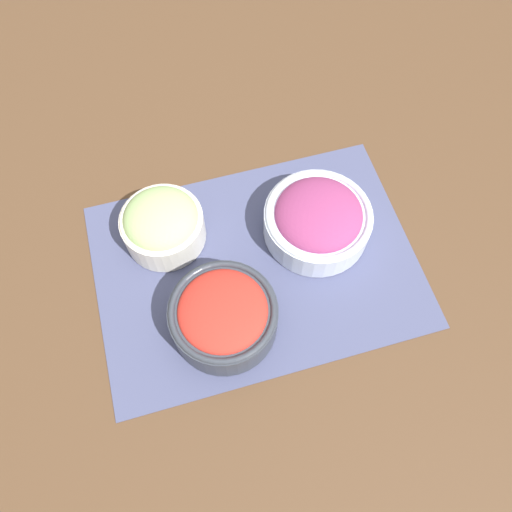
% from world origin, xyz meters
% --- Properties ---
extents(ground_plane, '(3.00, 3.00, 0.00)m').
position_xyz_m(ground_plane, '(0.00, 0.00, 0.00)').
color(ground_plane, '#513823').
extents(placemat, '(0.51, 0.37, 0.00)m').
position_xyz_m(placemat, '(0.00, 0.00, 0.00)').
color(placemat, '#474C70').
rests_on(placemat, ground_plane).
extents(cucumber_bowl, '(0.13, 0.13, 0.08)m').
position_xyz_m(cucumber_bowl, '(0.13, -0.09, 0.05)').
color(cucumber_bowl, silver).
rests_on(cucumber_bowl, placemat).
extents(onion_bowl, '(0.17, 0.17, 0.08)m').
position_xyz_m(onion_bowl, '(-0.11, -0.03, 0.04)').
color(onion_bowl, silver).
rests_on(onion_bowl, placemat).
extents(tomato_bowl, '(0.16, 0.16, 0.08)m').
position_xyz_m(tomato_bowl, '(0.07, 0.09, 0.05)').
color(tomato_bowl, '#333842').
rests_on(tomato_bowl, placemat).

